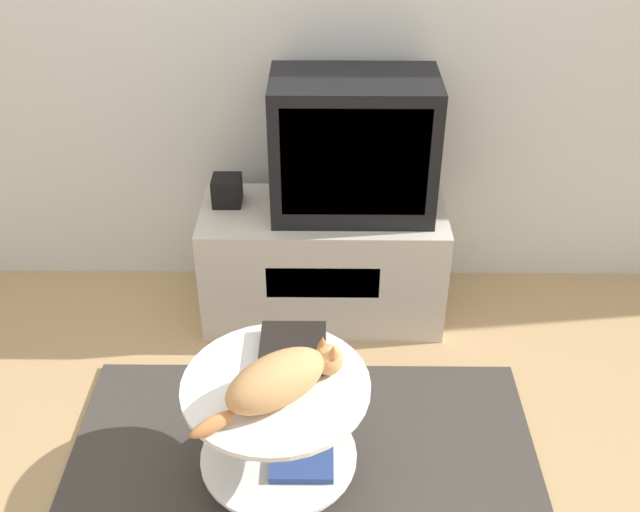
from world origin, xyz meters
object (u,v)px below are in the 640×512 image
Objects in this scene: tv at (353,146)px; dvd_box at (293,347)px; speaker at (227,191)px; cat at (280,379)px.

dvd_box is (-0.21, -0.82, -0.32)m from tv.
cat is (0.27, -1.06, -0.05)m from speaker.
speaker is 0.92m from dvd_box.
tv is 1.08m from cat.
dvd_box is at bearing -104.25° from tv.
tv is 0.56m from speaker.
dvd_box is at bearing 42.89° from cat.
tv reaches higher than dvd_box.
tv is 1.44× the size of cat.
cat is (-0.03, -0.20, 0.05)m from dvd_box.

